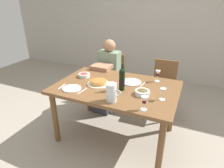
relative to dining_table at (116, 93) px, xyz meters
The scene contains 20 objects.
ground_plane 0.67m from the dining_table, ahead, with size 8.00×8.00×0.00m, color gray.
back_wall 2.48m from the dining_table, 90.00° to the left, with size 8.00×0.10×2.80m, color #B2ADA3.
dining_table is the anchor object (origin of this frame).
wine_bottle 0.26m from the dining_table, 35.25° to the right, with size 0.07×0.07×0.32m.
water_pitcher 0.43m from the dining_table, 74.89° to the right, with size 0.17×0.11×0.20m.
baked_tart 0.26m from the dining_table, 168.36° to the right, with size 0.28×0.28×0.06m.
salad_bowl 0.55m from the dining_table, 169.67° to the left, with size 0.15×0.15×0.06m.
olive_bowl 0.39m from the dining_table, 15.10° to the right, with size 0.16×0.16×0.06m.
wine_glass_left_diner 0.59m from the dining_table, 39.42° to the left, with size 0.06×0.06×0.15m.
wine_glass_right_diner 0.63m from the dining_table, 11.64° to the right, with size 0.06×0.06×0.13m.
wine_glass_centre 0.64m from the dining_table, 40.97° to the right, with size 0.07×0.07×0.15m.
dinner_plate_left_setting 0.55m from the dining_table, 146.93° to the right, with size 0.23×0.23×0.01m, color silver.
dinner_plate_right_setting 0.25m from the dining_table, 51.88° to the left, with size 0.25×0.25×0.01m, color silver.
fork_left_setting 0.68m from the dining_table, 153.89° to the right, with size 0.16×0.01×0.01m, color silver.
knife_left_setting 0.44m from the dining_table, 135.90° to the right, with size 0.18×0.01×0.01m, color silver.
knife_right_setting 0.35m from the dining_table, 31.63° to the left, with size 0.18×0.01×0.01m, color silver.
spoon_right_setting 0.20m from the dining_table, 93.12° to the left, with size 0.16×0.01×0.01m, color silver.
chair_left 1.01m from the dining_table, 116.77° to the left, with size 0.40×0.40×0.87m.
diner_left 0.80m from the dining_table, 124.58° to the left, with size 0.34×0.50×1.16m.
chair_right 1.01m from the dining_table, 63.35° to the left, with size 0.42×0.42×0.87m.
Camera 1 is at (0.83, -1.99, 1.76)m, focal length 30.60 mm.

